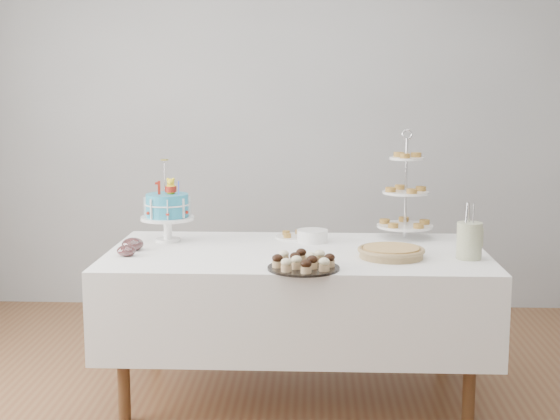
{
  "coord_description": "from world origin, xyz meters",
  "views": [
    {
      "loc": [
        0.08,
        -3.59,
        1.6
      ],
      "look_at": [
        -0.09,
        0.3,
        0.98
      ],
      "focal_mm": 50.0,
      "sensor_mm": 36.0,
      "label": 1
    }
  ],
  "objects_px": {
    "pie": "(391,252)",
    "jam_bowl_b": "(133,244)",
    "table": "(297,294)",
    "birthday_cake": "(168,219)",
    "pastry_plate": "(296,235)",
    "cupcake_tray": "(304,261)",
    "utensil_pitcher": "(469,239)",
    "tiered_stand": "(406,193)",
    "jam_bowl_a": "(127,251)",
    "plate_stack": "(312,236)"
  },
  "relations": [
    {
      "from": "birthday_cake",
      "to": "jam_bowl_a",
      "type": "relative_size",
      "value": 4.71
    },
    {
      "from": "cupcake_tray",
      "to": "jam_bowl_b",
      "type": "height_order",
      "value": "cupcake_tray"
    },
    {
      "from": "jam_bowl_b",
      "to": "utensil_pitcher",
      "type": "height_order",
      "value": "utensil_pitcher"
    },
    {
      "from": "jam_bowl_a",
      "to": "jam_bowl_b",
      "type": "relative_size",
      "value": 0.85
    },
    {
      "from": "pastry_plate",
      "to": "birthday_cake",
      "type": "bearing_deg",
      "value": -169.75
    },
    {
      "from": "jam_bowl_a",
      "to": "cupcake_tray",
      "type": "bearing_deg",
      "value": -15.56
    },
    {
      "from": "pie",
      "to": "jam_bowl_b",
      "type": "relative_size",
      "value": 2.97
    },
    {
      "from": "tiered_stand",
      "to": "jam_bowl_a",
      "type": "height_order",
      "value": "tiered_stand"
    },
    {
      "from": "pie",
      "to": "pastry_plate",
      "type": "relative_size",
      "value": 1.44
    },
    {
      "from": "jam_bowl_b",
      "to": "pastry_plate",
      "type": "bearing_deg",
      "value": 23.64
    },
    {
      "from": "tiered_stand",
      "to": "utensil_pitcher",
      "type": "height_order",
      "value": "tiered_stand"
    },
    {
      "from": "birthday_cake",
      "to": "utensil_pitcher",
      "type": "xyz_separation_m",
      "value": [
        1.54,
        -0.36,
        -0.02
      ]
    },
    {
      "from": "utensil_pitcher",
      "to": "tiered_stand",
      "type": "bearing_deg",
      "value": 109.25
    },
    {
      "from": "cupcake_tray",
      "to": "pastry_plate",
      "type": "relative_size",
      "value": 1.45
    },
    {
      "from": "plate_stack",
      "to": "utensil_pitcher",
      "type": "bearing_deg",
      "value": -26.84
    },
    {
      "from": "cupcake_tray",
      "to": "pastry_plate",
      "type": "xyz_separation_m",
      "value": [
        -0.05,
        0.74,
        -0.02
      ]
    },
    {
      "from": "tiered_stand",
      "to": "jam_bowl_a",
      "type": "relative_size",
      "value": 6.38
    },
    {
      "from": "jam_bowl_a",
      "to": "pastry_plate",
      "type": "bearing_deg",
      "value": 30.94
    },
    {
      "from": "table",
      "to": "plate_stack",
      "type": "xyz_separation_m",
      "value": [
        0.08,
        0.24,
        0.26
      ]
    },
    {
      "from": "birthday_cake",
      "to": "cupcake_tray",
      "type": "distance_m",
      "value": 0.97
    },
    {
      "from": "table",
      "to": "birthday_cake",
      "type": "relative_size",
      "value": 4.33
    },
    {
      "from": "birthday_cake",
      "to": "pastry_plate",
      "type": "bearing_deg",
      "value": -0.64
    },
    {
      "from": "pie",
      "to": "jam_bowl_b",
      "type": "distance_m",
      "value": 1.31
    },
    {
      "from": "table",
      "to": "plate_stack",
      "type": "relative_size",
      "value": 11.41
    },
    {
      "from": "tiered_stand",
      "to": "cupcake_tray",
      "type": "bearing_deg",
      "value": -125.25
    },
    {
      "from": "birthday_cake",
      "to": "cupcake_tray",
      "type": "relative_size",
      "value": 1.33
    },
    {
      "from": "utensil_pitcher",
      "to": "plate_stack",
      "type": "bearing_deg",
      "value": 146.78
    },
    {
      "from": "tiered_stand",
      "to": "utensil_pitcher",
      "type": "relative_size",
      "value": 2.19
    },
    {
      "from": "table",
      "to": "pastry_plate",
      "type": "distance_m",
      "value": 0.42
    },
    {
      "from": "table",
      "to": "jam_bowl_b",
      "type": "height_order",
      "value": "jam_bowl_b"
    },
    {
      "from": "jam_bowl_a",
      "to": "jam_bowl_b",
      "type": "distance_m",
      "value": 0.13
    },
    {
      "from": "plate_stack",
      "to": "jam_bowl_b",
      "type": "relative_size",
      "value": 1.51
    },
    {
      "from": "plate_stack",
      "to": "jam_bowl_a",
      "type": "relative_size",
      "value": 1.79
    },
    {
      "from": "jam_bowl_b",
      "to": "tiered_stand",
      "type": "bearing_deg",
      "value": 15.61
    },
    {
      "from": "tiered_stand",
      "to": "utensil_pitcher",
      "type": "bearing_deg",
      "value": -64.37
    },
    {
      "from": "pastry_plate",
      "to": "jam_bowl_a",
      "type": "relative_size",
      "value": 2.44
    },
    {
      "from": "pie",
      "to": "jam_bowl_a",
      "type": "relative_size",
      "value": 3.51
    },
    {
      "from": "pie",
      "to": "cupcake_tray",
      "type": "bearing_deg",
      "value": -148.06
    },
    {
      "from": "pastry_plate",
      "to": "utensil_pitcher",
      "type": "distance_m",
      "value": 0.98
    },
    {
      "from": "jam_bowl_b",
      "to": "pie",
      "type": "bearing_deg",
      "value": -4.97
    },
    {
      "from": "tiered_stand",
      "to": "pastry_plate",
      "type": "bearing_deg",
      "value": -176.56
    },
    {
      "from": "birthday_cake",
      "to": "utensil_pitcher",
      "type": "relative_size",
      "value": 1.62
    },
    {
      "from": "birthday_cake",
      "to": "table",
      "type": "bearing_deg",
      "value": -28.06
    },
    {
      "from": "birthday_cake",
      "to": "plate_stack",
      "type": "relative_size",
      "value": 2.64
    },
    {
      "from": "cupcake_tray",
      "to": "pastry_plate",
      "type": "height_order",
      "value": "cupcake_tray"
    },
    {
      "from": "cupcake_tray",
      "to": "utensil_pitcher",
      "type": "xyz_separation_m",
      "value": [
        0.8,
        0.25,
        0.06
      ]
    },
    {
      "from": "table",
      "to": "jam_bowl_b",
      "type": "bearing_deg",
      "value": -178.56
    },
    {
      "from": "table",
      "to": "pie",
      "type": "relative_size",
      "value": 5.81
    },
    {
      "from": "plate_stack",
      "to": "jam_bowl_b",
      "type": "bearing_deg",
      "value": -164.08
    },
    {
      "from": "cupcake_tray",
      "to": "pie",
      "type": "relative_size",
      "value": 1.01
    }
  ]
}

